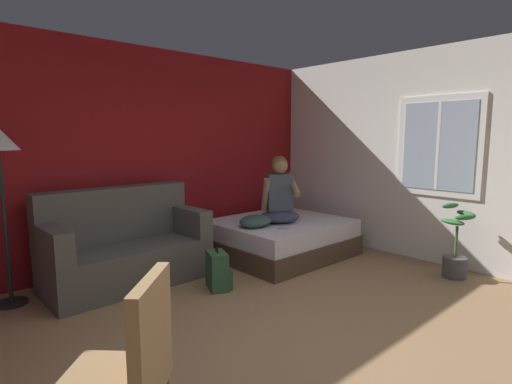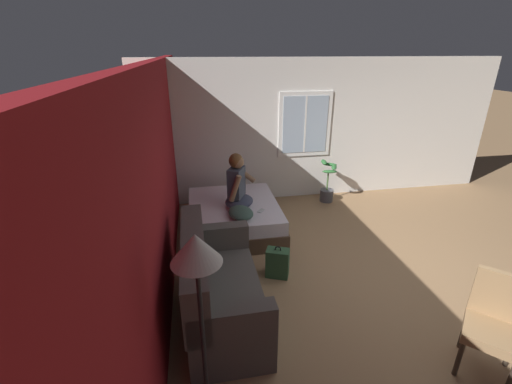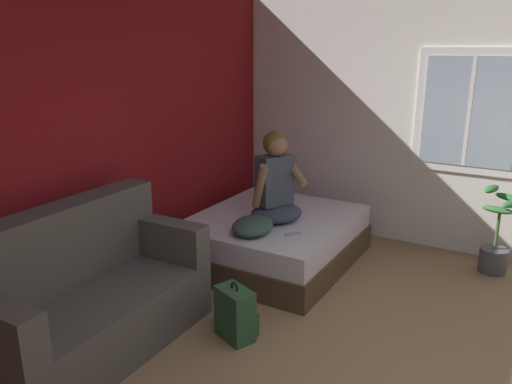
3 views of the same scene
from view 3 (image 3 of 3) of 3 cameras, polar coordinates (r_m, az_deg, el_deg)
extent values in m
cube|color=maroon|center=(4.09, -23.35, 4.23)|extent=(11.01, 0.16, 2.70)
cube|color=white|center=(5.43, 23.20, 8.39)|extent=(0.02, 1.04, 1.24)
cube|color=#9EB2C6|center=(5.41, 23.18, 8.37)|extent=(0.01, 0.88, 1.08)
cube|color=white|center=(5.41, 23.18, 8.37)|extent=(0.01, 0.04, 1.08)
cube|color=#4C3828|center=(5.12, 2.01, -6.47)|extent=(1.70, 1.49, 0.26)
cube|color=silver|center=(5.03, 2.04, -3.95)|extent=(1.65, 1.45, 0.22)
cube|color=#514C47|center=(3.85, -17.69, -14.01)|extent=(1.71, 0.82, 0.44)
cube|color=#514C47|center=(3.84, -21.45, -5.85)|extent=(1.70, 0.26, 0.60)
cube|color=#514C47|center=(4.17, -10.54, -5.23)|extent=(0.19, 0.80, 0.32)
ellipsoid|color=#383D51|center=(4.84, 2.35, -2.39)|extent=(0.66, 0.63, 0.16)
cube|color=#3F4756|center=(4.78, 2.12, 1.37)|extent=(0.38, 0.33, 0.48)
cylinder|color=#936B4C|center=(4.64, 0.45, 0.65)|extent=(0.17, 0.23, 0.44)
cylinder|color=#936B4C|center=(4.79, 4.34, 2.61)|extent=(0.24, 0.37, 0.29)
sphere|color=#936B4C|center=(4.69, 2.30, 5.40)|extent=(0.21, 0.21, 0.21)
ellipsoid|color=brown|center=(4.70, 2.16, 5.62)|extent=(0.30, 0.30, 0.23)
cube|color=#2D5133|center=(3.82, -2.44, -13.72)|extent=(0.28, 0.35, 0.40)
cube|color=#2D5133|center=(3.93, -1.01, -14.36)|extent=(0.14, 0.24, 0.18)
torus|color=black|center=(3.72, -2.48, -10.86)|extent=(0.05, 0.09, 0.09)
ellipsoid|color=#385147|center=(4.53, -0.38, -3.87)|extent=(0.54, 0.45, 0.14)
cube|color=#B7B7BC|center=(4.52, 4.30, -4.81)|extent=(0.15, 0.14, 0.01)
cylinder|color=#4C4C51|center=(5.39, 25.45, -7.04)|extent=(0.26, 0.26, 0.24)
cylinder|color=#426033|center=(5.29, 25.85, -4.05)|extent=(0.03, 0.03, 0.36)
ellipsoid|color=#2D6B33|center=(5.12, 25.85, -1.84)|extent=(0.15, 0.29, 0.06)
ellipsoid|color=#2D6B33|center=(5.28, 26.90, -0.56)|extent=(0.22, 0.29, 0.06)
ellipsoid|color=#2D6B33|center=(5.20, 25.32, 0.33)|extent=(0.29, 0.15, 0.06)
ellipsoid|color=#2D6B33|center=(5.16, 27.20, -1.20)|extent=(0.30, 0.21, 0.06)
camera|label=1|loc=(1.60, 100.80, -22.69)|focal=28.00mm
camera|label=2|loc=(3.00, -82.93, 16.36)|focal=24.00mm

